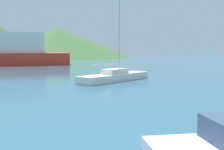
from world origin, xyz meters
name	(u,v)px	position (x,y,z in m)	size (l,w,h in m)	color
sailboat_middle	(115,76)	(2.92, 20.95, 0.44)	(7.58, 6.18, 8.57)	white
hill_central	(59,43)	(2.77, 93.65, 4.92)	(49.40, 49.40, 9.85)	#3D6038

